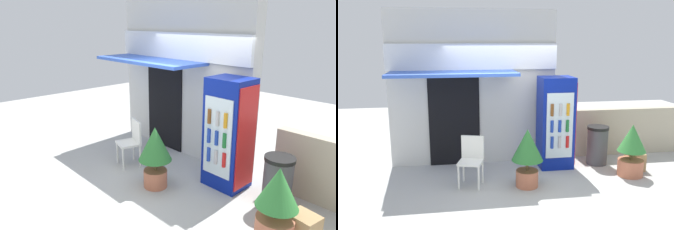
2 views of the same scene
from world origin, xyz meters
The scene contains 8 objects.
ground centered at (0.00, 0.00, 0.00)m, with size 16.00×16.00×0.00m, color #B2B2AD.
storefront_building centered at (-0.67, 1.31, 1.64)m, with size 3.48×1.20×3.22m.
drink_cooler centered at (1.00, 0.76, 0.94)m, with size 0.70×0.64×1.89m.
plastic_chair centered at (-0.79, 0.07, 0.53)m, with size 0.52×0.50×0.90m.
potted_plant_near_shop centered at (0.20, -0.18, 0.65)m, with size 0.57×0.57×1.07m.
potted_plant_curbside centered at (2.31, 0.02, 0.56)m, with size 0.54×0.54×1.03m.
trash_bin centered at (1.93, 0.77, 0.41)m, with size 0.45×0.45×0.82m.
cardboard_box centered at (2.56, 0.31, 0.18)m, with size 0.35×0.32×0.36m, color tan.
Camera 1 is at (3.93, -3.37, 2.74)m, focal length 33.75 mm.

